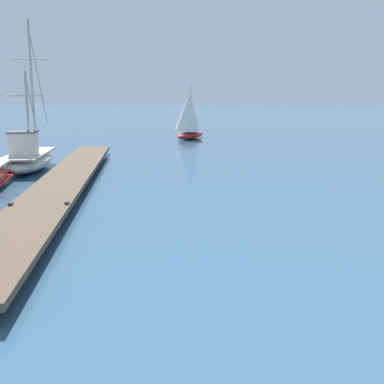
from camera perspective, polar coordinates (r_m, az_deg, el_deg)
name	(u,v)px	position (r m, az deg, el deg)	size (l,w,h in m)	color
floating_dock	(65,180)	(19.57, -14.43, 1.33)	(2.04, 23.71, 0.53)	brown
fishing_boat_0	(29,158)	(24.93, -18.28, 3.76)	(1.91, 7.90, 7.19)	silver
distant_sailboat	(189,115)	(40.01, -0.35, 8.86)	(3.14, 3.86, 4.36)	#AD2823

